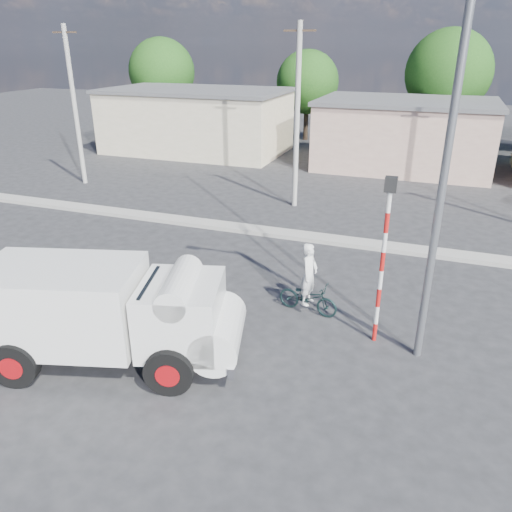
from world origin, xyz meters
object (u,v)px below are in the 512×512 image
(streetlight, at_px, (439,156))
(bicycle, at_px, (308,298))
(cyclist, at_px, (309,284))
(truck, at_px, (112,312))
(traffic_pole, at_px, (384,248))

(streetlight, bearing_deg, bicycle, 159.08)
(bicycle, relative_size, cyclist, 0.98)
(bicycle, relative_size, streetlight, 0.20)
(truck, distance_m, bicycle, 5.50)
(truck, xyz_separation_m, streetlight, (6.67, 2.81, 3.59))
(truck, bearing_deg, traffic_pole, 12.69)
(cyclist, distance_m, traffic_pole, 2.75)
(cyclist, relative_size, streetlight, 0.20)
(bicycle, relative_size, traffic_pole, 0.41)
(truck, bearing_deg, bicycle, 30.86)
(truck, height_order, streetlight, streetlight)
(bicycle, bearing_deg, traffic_pole, -103.22)
(truck, xyz_separation_m, traffic_pole, (5.73, 3.11, 1.22))
(truck, xyz_separation_m, cyclist, (3.72, 3.94, -0.47))
(bicycle, xyz_separation_m, cyclist, (0.00, 0.00, 0.44))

